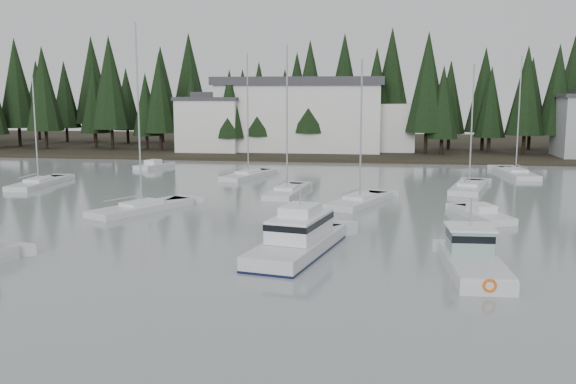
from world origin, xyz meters
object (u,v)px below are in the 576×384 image
house_west (211,123)px  sailboat_8 (287,193)px  cabin_cruiser_center (298,242)px  runabout_1 (481,216)px  harbor_inn (314,115)px  sailboat_6 (469,189)px  sailboat_10 (39,185)px  sailboat_1 (515,175)px  lobster_boat_teal (473,262)px  runabout_3 (153,167)px  sailboat_0 (248,177)px  sailboat_3 (142,210)px  sailboat_7 (360,203)px

house_west → sailboat_8: sailboat_8 is taller
cabin_cruiser_center → runabout_1: (12.09, 12.32, -0.51)m
harbor_inn → house_west: bearing=-167.5°
sailboat_6 → sailboat_10: 42.21m
cabin_cruiser_center → sailboat_1: bearing=-15.1°
lobster_boat_teal → runabout_3: 52.82m
sailboat_1 → house_west: bearing=59.1°
sailboat_0 → sailboat_8: 12.39m
sailboat_1 → runabout_1: bearing=158.1°
house_west → runabout_3: (-2.44, -18.12, -4.52)m
sailboat_0 → sailboat_3: bearing=-173.3°
cabin_cruiser_center → lobster_boat_teal: 9.81m
house_west → sailboat_8: 39.87m
harbor_inn → sailboat_6: size_ratio=2.39×
sailboat_7 → harbor_inn: bearing=32.6°
harbor_inn → cabin_cruiser_center: harbor_inn is taller
lobster_boat_teal → sailboat_10: sailboat_10 is taller
harbor_inn → sailboat_0: (-4.16, -28.32, -5.69)m
lobster_boat_teal → sailboat_6: 29.17m
lobster_boat_teal → sailboat_7: bearing=15.5°
sailboat_1 → sailboat_10: size_ratio=1.22×
runabout_3 → sailboat_0: bearing=-101.4°
sailboat_0 → sailboat_1: (29.28, 6.07, -0.02)m
sailboat_1 → sailboat_8: size_ratio=0.99×
harbor_inn → sailboat_7: 44.60m
sailboat_0 → runabout_3: bearing=80.9°
sailboat_0 → runabout_3: size_ratio=2.44×
lobster_boat_teal → runabout_1: bearing=-12.6°
sailboat_8 → runabout_1: bearing=-113.9°
sailboat_1 → cabin_cruiser_center: bearing=147.2°
sailboat_8 → harbor_inn: bearing=8.1°
sailboat_0 → runabout_1: 29.46m
sailboat_7 → sailboat_8: size_ratio=0.90×
sailboat_10 → sailboat_8: bearing=-95.6°
sailboat_8 → runabout_1: size_ratio=2.04×
harbor_inn → lobster_boat_teal: 65.11m
sailboat_1 → sailboat_6: bearing=145.3°
sailboat_0 → sailboat_6: sailboat_0 is taller
sailboat_0 → sailboat_1: bearing=-60.1°
sailboat_0 → sailboat_7: sailboat_0 is taller
house_west → sailboat_3: size_ratio=0.64×
sailboat_0 → sailboat_10: (-19.42, -9.11, -0.03)m
house_west → sailboat_1: 44.63m
house_west → sailboat_0: (10.89, -24.98, -4.57)m
harbor_inn → sailboat_0: bearing=-98.3°
harbor_inn → sailboat_1: (25.13, -22.26, -5.70)m
sailboat_6 → sailboat_8: size_ratio=0.89×
sailboat_7 → runabout_1: 10.30m
sailboat_1 → sailboat_10: bearing=101.6°
house_west → sailboat_6: sailboat_6 is taller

